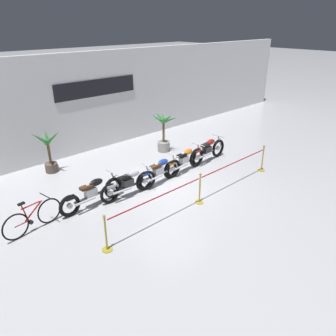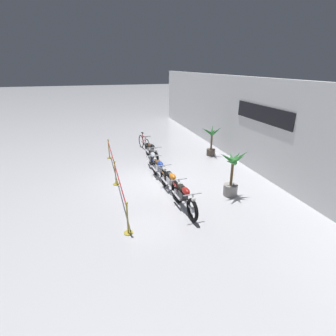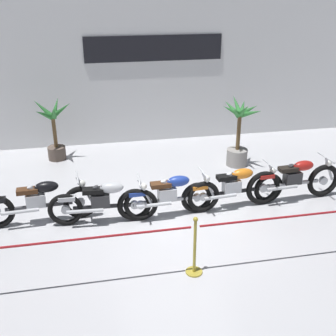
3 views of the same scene
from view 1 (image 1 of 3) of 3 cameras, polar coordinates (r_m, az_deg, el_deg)
name	(u,v)px [view 1 (image 1 of 3)]	position (r m, az deg, el deg)	size (l,w,h in m)	color
ground_plane	(170,187)	(11.52, 0.33, -3.30)	(120.00, 120.00, 0.00)	silver
back_wall	(88,103)	(14.73, -13.72, 10.95)	(28.00, 0.29, 4.20)	white
motorcycle_black_0	(93,193)	(10.44, -13.01, -4.28)	(2.31, 0.62, 0.93)	black
motorcycle_silver_1	(129,183)	(10.83, -6.73, -2.65)	(2.15, 0.62, 0.92)	black
motorcycle_blue_2	(159,172)	(11.57, -1.50, -0.64)	(2.13, 0.62, 0.93)	black
motorcycle_orange_3	(185,160)	(12.53, 2.96, 1.33)	(2.30, 0.62, 0.91)	black
motorcycle_red_4	(208,151)	(13.50, 6.95, 3.04)	(2.22, 0.62, 0.96)	black
bicycle	(33,218)	(9.80, -22.46, -8.03)	(1.76, 0.48, 0.99)	black
potted_palm_left_of_row	(164,133)	(14.38, -0.76, 6.08)	(0.93, 1.18, 1.80)	gray
potted_palm_right_of_row	(49,153)	(13.12, -20.00, 2.49)	(1.07, 1.06, 1.67)	brown
stanchion_far_left	(172,196)	(9.51, 0.73, -4.94)	(7.16, 0.28, 1.05)	gold
stanchion_mid_left	(200,193)	(10.44, 5.52, -4.32)	(0.28, 0.28, 1.05)	gold
stanchion_mid_right	(262,162)	(13.12, 16.08, 0.99)	(0.28, 0.28, 1.05)	gold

